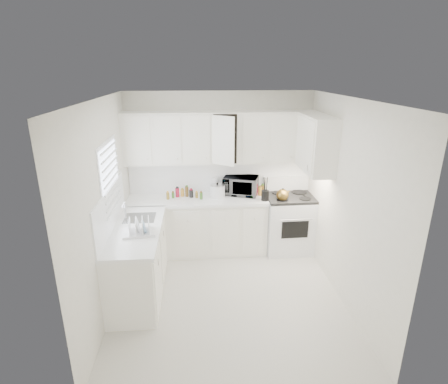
{
  "coord_description": "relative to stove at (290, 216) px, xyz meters",
  "views": [
    {
      "loc": [
        -0.37,
        -4.12,
        2.92
      ],
      "look_at": [
        0.0,
        0.7,
        1.25
      ],
      "focal_mm": 28.66,
      "sensor_mm": 36.0,
      "label": 1
    }
  ],
  "objects": [
    {
      "name": "wall_front",
      "position": [
        -1.14,
        -2.86,
        0.69
      ],
      "size": [
        3.0,
        0.0,
        3.0
      ],
      "primitive_type": "plane",
      "rotation": [
        -1.57,
        0.0,
        0.0
      ],
      "color": "white",
      "rests_on": "ground"
    },
    {
      "name": "sauce_right_2",
      "position": [
        -0.45,
        0.2,
        0.43
      ],
      "size": [
        0.06,
        0.06,
        0.19
      ],
      "primitive_type": "cylinder",
      "color": "brown",
      "rests_on": "countertop_back"
    },
    {
      "name": "rice_cooker",
      "position": [
        -1.19,
        0.07,
        0.46
      ],
      "size": [
        0.28,
        0.28,
        0.24
      ],
      "primitive_type": null,
      "rotation": [
        0.0,
        0.0,
        -0.2
      ],
      "color": "white",
      "rests_on": "countertop_back"
    },
    {
      "name": "dish_rack",
      "position": [
        -2.26,
        -1.21,
        0.44
      ],
      "size": [
        0.43,
        0.35,
        0.22
      ],
      "primitive_type": null,
      "rotation": [
        0.0,
        0.0,
        0.14
      ],
      "color": "white",
      "rests_on": "countertop_left"
    },
    {
      "name": "frying_pan",
      "position": [
        0.18,
        0.16,
        0.35
      ],
      "size": [
        0.34,
        0.48,
        0.04
      ],
      "primitive_type": null,
      "rotation": [
        0.0,
        0.0,
        0.22
      ],
      "color": "black",
      "rests_on": "stove"
    },
    {
      "name": "utensil_crock",
      "position": [
        -0.46,
        -0.14,
        0.53
      ],
      "size": [
        0.14,
        0.14,
        0.39
      ],
      "primitive_type": null,
      "rotation": [
        0.0,
        0.0,
        -0.1
      ],
      "color": "black",
      "rests_on": "countertop_back"
    },
    {
      "name": "spice_left_6",
      "position": [
        -1.54,
        0.16,
        0.4
      ],
      "size": [
        0.06,
        0.06,
        0.13
      ],
      "primitive_type": "cylinder",
      "color": "olive",
      "rests_on": "countertop_back"
    },
    {
      "name": "window_blinds",
      "position": [
        -2.62,
        -0.91,
        0.94
      ],
      "size": [
        0.06,
        0.96,
        1.06
      ],
      "primitive_type": null,
      "color": "white",
      "rests_on": "wall_left"
    },
    {
      "name": "backsplash_left",
      "position": [
        -2.63,
        -1.06,
        0.61
      ],
      "size": [
        0.02,
        1.6,
        0.55
      ],
      "primitive_type": "cube",
      "color": "white",
      "rests_on": "wall_left"
    },
    {
      "name": "spice_left_1",
      "position": [
        -1.91,
        0.07,
        0.4
      ],
      "size": [
        0.06,
        0.06,
        0.13
      ],
      "primitive_type": "cylinder",
      "color": "#3B6822",
      "rests_on": "countertop_back"
    },
    {
      "name": "spice_left_3",
      "position": [
        -1.76,
        0.07,
        0.4
      ],
      "size": [
        0.06,
        0.06,
        0.13
      ],
      "primitive_type": "cylinder",
      "color": "gold",
      "rests_on": "countertop_back"
    },
    {
      "name": "microwave",
      "position": [
        -0.8,
        0.19,
        0.52
      ],
      "size": [
        0.61,
        0.46,
        0.37
      ],
      "primitive_type": "imported",
      "rotation": [
        0.0,
        0.0,
        -0.31
      ],
      "color": "gray",
      "rests_on": "countertop_back"
    },
    {
      "name": "countertop_back",
      "position": [
        -1.53,
        0.03,
        0.31
      ],
      "size": [
        2.24,
        0.64,
        0.05
      ],
      "primitive_type": "cube",
      "color": "white",
      "rests_on": "lower_cabinets_back"
    },
    {
      "name": "spice_left_0",
      "position": [
        -1.99,
        0.16,
        0.4
      ],
      "size": [
        0.06,
        0.06,
        0.13
      ],
      "primitive_type": "cylinder",
      "color": "olive",
      "rests_on": "countertop_back"
    },
    {
      "name": "wall_left",
      "position": [
        -2.64,
        -1.26,
        0.69
      ],
      "size": [
        0.0,
        3.2,
        3.2
      ],
      "primitive_type": "plane",
      "rotation": [
        1.57,
        0.0,
        1.57
      ],
      "color": "white",
      "rests_on": "ground"
    },
    {
      "name": "sink",
      "position": [
        -2.33,
        -0.71,
        0.46
      ],
      "size": [
        0.42,
        0.38,
        0.3
      ],
      "primitive_type": null,
      "color": "gray",
      "rests_on": "countertop_left"
    },
    {
      "name": "paper_towel",
      "position": [
        -1.22,
        0.26,
        0.47
      ],
      "size": [
        0.12,
        0.12,
        0.27
      ],
      "primitive_type": "cylinder",
      "color": "white",
      "rests_on": "countertop_back"
    },
    {
      "name": "spice_left_4",
      "position": [
        -1.69,
        0.16,
        0.4
      ],
      "size": [
        0.06,
        0.06,
        0.13
      ],
      "primitive_type": "cylinder",
      "color": "brown",
      "rests_on": "countertop_back"
    },
    {
      "name": "sauce_right_1",
      "position": [
        -0.5,
        0.14,
        0.43
      ],
      "size": [
        0.06,
        0.06,
        0.19
      ],
      "primitive_type": "cylinder",
      "color": "gold",
      "rests_on": "countertop_back"
    },
    {
      "name": "wall_back",
      "position": [
        -1.14,
        0.34,
        0.69
      ],
      "size": [
        3.0,
        0.0,
        3.0
      ],
      "primitive_type": "plane",
      "rotation": [
        1.57,
        0.0,
        0.0
      ],
      "color": "white",
      "rests_on": "ground"
    },
    {
      "name": "upper_cabinets_right",
      "position": [
        0.2,
        -0.44,
        0.89
      ],
      "size": [
        0.33,
        0.9,
        0.8
      ],
      "primitive_type": null,
      "color": "white",
      "rests_on": "wall_right"
    },
    {
      "name": "floor",
      "position": [
        -1.14,
        -1.26,
        -0.61
      ],
      "size": [
        3.2,
        3.2,
        0.0
      ],
      "primitive_type": "plane",
      "color": "silver",
      "rests_on": "ground"
    },
    {
      "name": "upper_cabinets_back",
      "position": [
        -1.14,
        0.18,
        0.89
      ],
      "size": [
        3.0,
        0.33,
        0.8
      ],
      "primitive_type": null,
      "color": "white",
      "rests_on": "wall_back"
    },
    {
      "name": "lower_cabinets_back",
      "position": [
        -1.53,
        0.04,
        -0.16
      ],
      "size": [
        2.22,
        0.6,
        0.9
      ],
      "primitive_type": null,
      "color": "white",
      "rests_on": "floor"
    },
    {
      "name": "sauce_right_0",
      "position": [
        -0.56,
        0.2,
        0.43
      ],
      "size": [
        0.06,
        0.06,
        0.19
      ],
      "primitive_type": "cylinder",
      "color": "#AF1732",
      "rests_on": "countertop_back"
    },
    {
      "name": "stove",
      "position": [
        0.0,
        0.0,
        0.0
      ],
      "size": [
        0.81,
        0.67,
        1.23
      ],
      "primitive_type": null,
      "rotation": [
        0.0,
        0.0,
        0.02
      ],
      "color": "white",
      "rests_on": "floor"
    },
    {
      "name": "countertop_left",
      "position": [
        -2.33,
        -1.06,
        0.31
      ],
      "size": [
        0.64,
        1.62,
        0.05
      ],
      "primitive_type": "cube",
      "color": "white",
      "rests_on": "lower_cabinets_left"
    },
    {
      "name": "lower_cabinets_left",
      "position": [
        -2.34,
        -1.06,
        -0.16
      ],
      "size": [
        0.6,
        1.6,
        0.9
      ],
      "primitive_type": null,
      "color": "white",
      "rests_on": "floor"
    },
    {
      "name": "ceiling",
      "position": [
        -1.14,
        -1.26,
        1.99
      ],
      "size": [
        3.2,
        3.2,
        0.0
      ],
      "primitive_type": "plane",
      "rotation": [
        3.14,
        0.0,
        0.0
      ],
      "color": "white",
      "rests_on": "ground"
    },
    {
      "name": "spice_left_7",
      "position": [
        -1.46,
        0.07,
        0.4
      ],
      "size": [
        0.06,
        0.06,
        0.13
      ],
      "primitive_type": "cylinder",
      "color": "#3B6822",
      "rests_on": "countertop_back"
    },
    {
      "name": "backsplash_back",
      "position": [
        -1.14,
        0.33,
        0.61
      ],
      "size": [
        2.98,
        0.02,
        0.55
      ],
      "primitive_type": "cube",
      "color": "white",
      "rests_on": "wall_back"
    },
    {
      "name": "tea_kettle",
      "position": [
        -0.18,
        -0.16,
        0.44
      ],
      "size": [
        0.29,
        0.27,
        0.22
      ],
      "primitive_type": null,
      "rotation": [
        0.0,
        0.0,
        0.32
      ],
      "color": "olive",
      "rests_on": "stove"
    },
    {
      "name": "spice_left_5",
      "position": [
        -1.61,
        0.07,
        0.4
      ],
      "size": [
        0.06,
        0.06,
        0.13
      ],
      "primitive_type": "cylinder",
      "color": "black",
      "rests_on": "countertop_back"
    },
    {
      "name": "spice_left_2",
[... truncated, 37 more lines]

